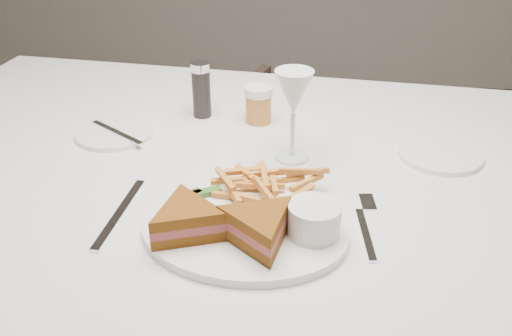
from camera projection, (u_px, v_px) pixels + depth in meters
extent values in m
cube|color=silver|center=(259.00, 330.00, 1.21)|extent=(1.71, 1.21, 0.75)
imported|color=#49372D|center=(301.00, 156.00, 2.08)|extent=(0.71, 0.68, 0.58)
ellipsoid|color=white|center=(245.00, 231.00, 0.88)|extent=(0.34, 0.27, 0.01)
cube|color=silver|center=(120.00, 213.00, 0.93)|extent=(0.02, 0.21, 0.00)
cylinder|color=white|center=(115.00, 133.00, 1.18)|extent=(0.16, 0.16, 0.01)
cylinder|color=white|center=(440.00, 154.00, 1.10)|extent=(0.16, 0.16, 0.01)
cylinder|color=black|center=(201.00, 90.00, 1.24)|extent=(0.04, 0.04, 0.12)
cylinder|color=#B06F2A|center=(258.00, 105.00, 1.23)|extent=(0.06, 0.06, 0.08)
cube|color=#376021|center=(205.00, 193.00, 0.95)|extent=(0.06, 0.04, 0.01)
cube|color=#376021|center=(187.00, 198.00, 0.94)|extent=(0.05, 0.05, 0.01)
cylinder|color=white|center=(314.00, 219.00, 0.85)|extent=(0.08, 0.08, 0.05)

